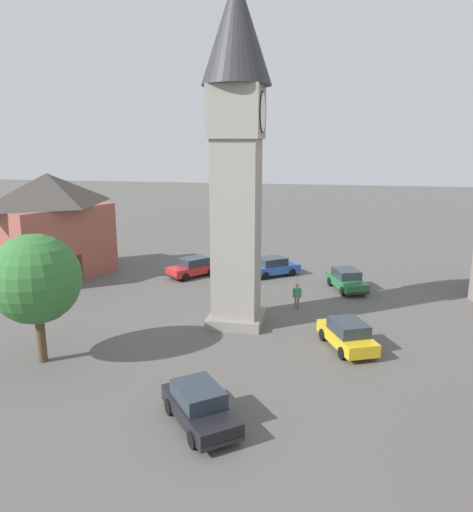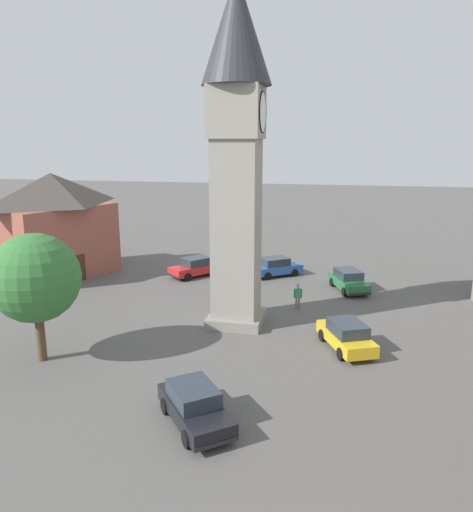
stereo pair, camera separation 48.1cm
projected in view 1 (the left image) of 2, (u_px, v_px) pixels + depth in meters
ground_plane at (237, 323)px, 29.02m from camera, size 200.00×200.00×0.00m
clock_tower at (236, 129)px, 26.42m from camera, size 3.83×3.83×19.41m
car_blue_kerb at (200, 406)px, 18.45m from camera, size 4.28×3.89×1.53m
car_silver_kerb at (274, 267)px, 39.14m from camera, size 3.81×4.32×1.53m
car_red_corner at (347, 280)px, 35.40m from camera, size 4.46×3.08×1.53m
car_white_side at (347, 334)px, 25.31m from camera, size 4.46×3.23×1.53m
car_black_far at (193, 267)px, 38.97m from camera, size 4.28×3.90×1.53m
pedestrian at (297, 294)px, 31.28m from camera, size 0.29×0.55×1.69m
tree at (35, 279)px, 22.98m from camera, size 4.33×4.33×6.42m
building_terrace_right at (51, 225)px, 38.24m from camera, size 10.46×9.01×8.27m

